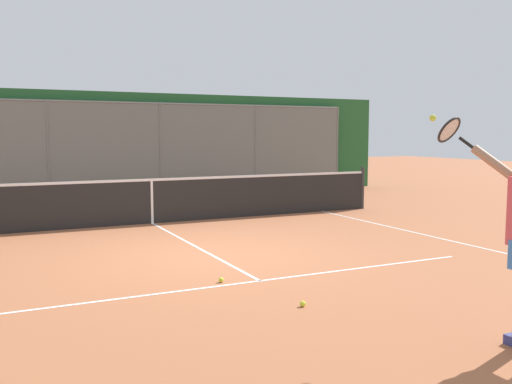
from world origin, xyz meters
The scene contains 6 objects.
ground_plane centered at (0.00, 0.00, 0.00)m, with size 60.00×60.00×0.00m, color #A8603D.
court_line_markings centered at (0.00, 2.04, 0.00)m, with size 8.62×9.53×0.01m.
fence_backdrop centered at (0.00, -9.01, 1.56)m, with size 18.94×1.37×3.14m.
tennis_net centered at (0.00, -3.54, 0.49)m, with size 11.08×0.09×1.07m.
tennis_ball_by_sideline centered at (0.48, 1.53, 0.03)m, with size 0.07×0.07×0.07m, color #CCDB33.
tennis_ball_near_baseline centered at (0.05, 2.86, 0.03)m, with size 0.07×0.07×0.07m, color #CCDB33.
Camera 1 is at (3.13, 8.04, 1.90)m, focal length 39.12 mm.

